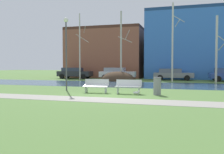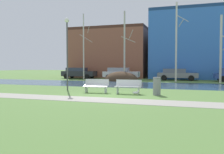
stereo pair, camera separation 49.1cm
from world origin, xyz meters
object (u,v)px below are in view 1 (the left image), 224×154
object	(u,v)px
parked_van_nearest_dark	(74,73)
bench_left	(96,85)
parked_sedan_second_white	(117,73)
parked_hatch_third_grey	(172,74)
bench_right	(128,86)
trash_bin	(157,86)
seagull	(136,93)
streetlamp	(66,42)

from	to	relation	value
parked_van_nearest_dark	bench_left	bearing A→B (deg)	-60.44
parked_sedan_second_white	parked_hatch_third_grey	distance (m)	6.73
bench_right	parked_van_nearest_dark	world-z (taller)	parked_van_nearest_dark
trash_bin	bench_right	bearing A→B (deg)	177.45
bench_left	bench_right	xyz separation A→B (m)	(2.13, 0.00, 0.00)
seagull	parked_van_nearest_dark	size ratio (longest dim) A/B	0.10
bench_right	trash_bin	size ratio (longest dim) A/B	1.54
parked_van_nearest_dark	parked_sedan_second_white	distance (m)	6.16
parked_van_nearest_dark	parked_hatch_third_grey	xyz separation A→B (m)	(12.79, 0.07, -0.04)
bench_left	bench_right	size ratio (longest dim) A/B	1.00
streetlamp	parked_hatch_third_grey	xyz separation A→B (m)	(6.67, 14.47, -2.68)
bench_right	parked_sedan_second_white	size ratio (longest dim) A/B	0.36
bench_right	parked_sedan_second_white	world-z (taller)	parked_sedan_second_white
seagull	parked_van_nearest_dark	bearing A→B (deg)	126.01
bench_right	parked_sedan_second_white	distance (m)	15.25
parked_van_nearest_dark	seagull	bearing A→B (deg)	-53.99
bench_left	parked_van_nearest_dark	distance (m)	17.54
bench_right	streetlamp	world-z (taller)	streetlamp
seagull	streetlamp	distance (m)	6.28
bench_right	seagull	distance (m)	0.74
parked_sedan_second_white	parked_hatch_third_grey	xyz separation A→B (m)	(6.68, 0.82, -0.05)
parked_hatch_third_grey	parked_van_nearest_dark	bearing A→B (deg)	-179.67
bench_left	trash_bin	size ratio (longest dim) A/B	1.54
bench_right	streetlamp	size ratio (longest dim) A/B	0.32
bench_right	streetlamp	distance (m)	5.57
seagull	bench_right	bearing A→B (deg)	148.40
seagull	parked_sedan_second_white	size ratio (longest dim) A/B	0.10
bench_left	parked_sedan_second_white	size ratio (longest dim) A/B	0.36
bench_right	parked_van_nearest_dark	xyz separation A→B (m)	(-10.78, 15.26, 0.31)
seagull	streetlamp	size ratio (longest dim) A/B	0.09
parked_van_nearest_dark	parked_sedan_second_white	xyz separation A→B (m)	(6.11, -0.74, 0.01)
bench_right	parked_sedan_second_white	bearing A→B (deg)	107.82
trash_bin	parked_sedan_second_white	world-z (taller)	parked_sedan_second_white
bench_left	parked_sedan_second_white	distance (m)	14.74
parked_van_nearest_dark	parked_sedan_second_white	world-z (taller)	parked_sedan_second_white
parked_hatch_third_grey	bench_right	bearing A→B (deg)	-97.49
bench_left	parked_sedan_second_white	world-z (taller)	parked_sedan_second_white
streetlamp	bench_left	bearing A→B (deg)	-18.73
trash_bin	streetlamp	world-z (taller)	streetlamp
seagull	streetlamp	world-z (taller)	streetlamp
bench_right	trash_bin	xyz separation A→B (m)	(1.76, -0.08, 0.08)
parked_sedan_second_white	parked_hatch_third_grey	bearing A→B (deg)	6.98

